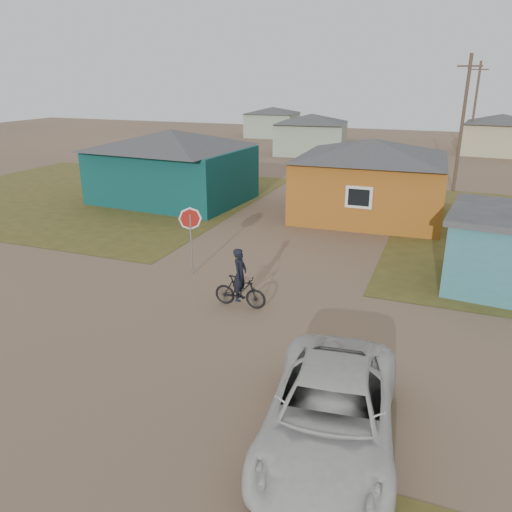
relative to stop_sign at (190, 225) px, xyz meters
The scene contains 12 objects.
ground 4.68m from the stop_sign, 60.88° to the right, with size 120.00×120.00×0.00m, color brown.
grass_nw 15.17m from the stop_sign, 142.19° to the left, with size 20.00×18.00×0.00m, color brown.
house_teal 11.65m from the stop_sign, 123.33° to the left, with size 8.93×7.08×4.00m.
house_yellow 11.22m from the stop_sign, 65.80° to the left, with size 7.72×6.76×3.90m.
house_pale_west 30.49m from the stop_sign, 97.35° to the left, with size 7.04×6.15×3.60m.
house_beige_east 38.20m from the stop_sign, 71.54° to the left, with size 6.95×6.05×3.60m.
house_pale_north 43.88m from the stop_sign, 105.74° to the left, with size 6.28×5.81×3.40m.
utility_pole_near 20.29m from the stop_sign, 64.76° to the left, with size 1.40×0.20×8.00m.
utility_pole_far 35.63m from the stop_sign, 74.34° to the left, with size 1.40×0.20×8.00m.
stop_sign is the anchor object (origin of this frame).
cyclist 3.46m from the stop_sign, 35.12° to the right, with size 1.68×0.61×1.89m.
vehicle 9.72m from the stop_sign, 46.19° to the right, with size 2.41×5.23×1.45m, color silver.
Camera 1 is at (6.13, -11.04, 6.73)m, focal length 35.00 mm.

